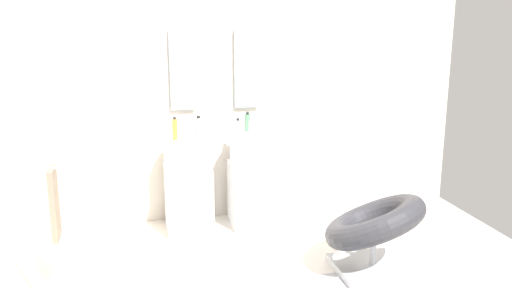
# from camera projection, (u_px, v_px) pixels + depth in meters

# --- Properties ---
(rear_partition) EXTENTS (4.80, 0.10, 2.60)m
(rear_partition) POSITION_uv_depth(u_px,v_px,m) (213.00, 81.00, 4.98)
(rear_partition) COLOR beige
(rear_partition) RESTS_ON ground_plane
(pedestal_sink_left) EXTENTS (0.41, 0.41, 0.95)m
(pedestal_sink_left) POSITION_uv_depth(u_px,v_px,m) (188.00, 184.00, 4.80)
(pedestal_sink_left) COLOR white
(pedestal_sink_left) RESTS_ON ground_plane
(pedestal_sink_right) EXTENTS (0.41, 0.41, 0.95)m
(pedestal_sink_right) POSITION_uv_depth(u_px,v_px,m) (252.00, 180.00, 4.93)
(pedestal_sink_right) COLOR white
(pedestal_sink_right) RESTS_ON ground_plane
(vanity_mirror_left) EXTENTS (0.22, 0.03, 0.71)m
(vanity_mirror_left) POSITION_uv_depth(u_px,v_px,m) (182.00, 71.00, 4.82)
(vanity_mirror_left) COLOR #8C9EA8
(vanity_mirror_right) EXTENTS (0.22, 0.03, 0.71)m
(vanity_mirror_right) POSITION_uv_depth(u_px,v_px,m) (246.00, 69.00, 4.95)
(vanity_mirror_right) COLOR #8C9EA8
(lounge_chair) EXTENTS (1.10, 1.10, 0.65)m
(lounge_chair) POSITION_uv_depth(u_px,v_px,m) (374.00, 228.00, 4.02)
(lounge_chair) COLOR #B7BABF
(lounge_chair) RESTS_ON ground_plane
(towel_rack) EXTENTS (0.37, 0.22, 0.95)m
(towel_rack) POSITION_uv_depth(u_px,v_px,m) (50.00, 207.00, 3.65)
(towel_rack) COLOR #B7BABF
(towel_rack) RESTS_ON ground_plane
(soap_bottle_grey) EXTENTS (0.06, 0.06, 0.18)m
(soap_bottle_grey) POSITION_uv_depth(u_px,v_px,m) (199.00, 127.00, 4.73)
(soap_bottle_grey) COLOR #99999E
(soap_bottle_grey) RESTS_ON pedestal_sink_left
(soap_bottle_white) EXTENTS (0.05, 0.05, 0.14)m
(soap_bottle_white) POSITION_uv_depth(u_px,v_px,m) (238.00, 127.00, 4.86)
(soap_bottle_white) COLOR white
(soap_bottle_white) RESTS_ON pedestal_sink_right
(soap_bottle_amber) EXTENTS (0.04, 0.04, 0.20)m
(soap_bottle_amber) POSITION_uv_depth(u_px,v_px,m) (175.00, 129.00, 4.60)
(soap_bottle_amber) COLOR #C68C38
(soap_bottle_amber) RESTS_ON pedestal_sink_left
(soap_bottle_green) EXTENTS (0.05, 0.05, 0.18)m
(soap_bottle_green) POSITION_uv_depth(u_px,v_px,m) (248.00, 122.00, 4.94)
(soap_bottle_green) COLOR #59996B
(soap_bottle_green) RESTS_ON pedestal_sink_right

